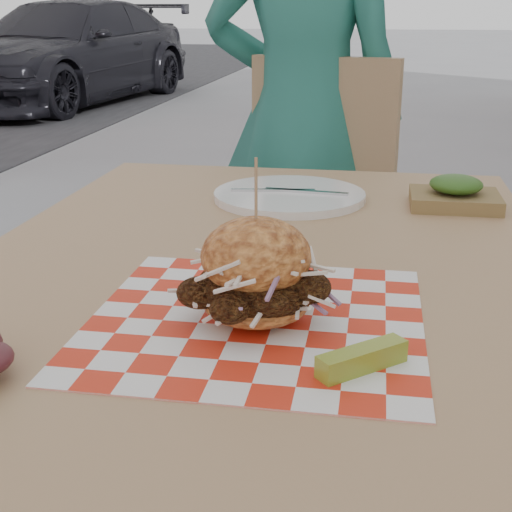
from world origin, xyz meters
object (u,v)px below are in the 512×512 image
object	(u,v)px
patio_table	(258,317)
patio_chair	(327,208)
sandwich	(256,277)
car_dark	(67,52)
diner	(303,116)

from	to	relation	value
patio_table	patio_chair	size ratio (longest dim) A/B	1.26
patio_chair	sandwich	size ratio (longest dim) A/B	5.32
car_dark	patio_table	world-z (taller)	car_dark
patio_table	sandwich	size ratio (longest dim) A/B	6.72
car_dark	patio_chair	distance (m)	7.20
car_dark	sandwich	world-z (taller)	car_dark
diner	sandwich	size ratio (longest dim) A/B	8.79
sandwich	patio_table	bearing A→B (deg)	98.79
patio_chair	patio_table	bearing A→B (deg)	-78.02
patio_chair	sandwich	bearing A→B (deg)	-76.47
diner	patio_table	xyz separation A→B (m)	(0.06, -1.15, -0.11)
patio_chair	diner	bearing A→B (deg)	136.91
diner	patio_table	world-z (taller)	diner
car_dark	sandwich	size ratio (longest dim) A/B	22.69
car_dark	sandwich	xyz separation A→B (m)	(3.52, -7.48, 0.21)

